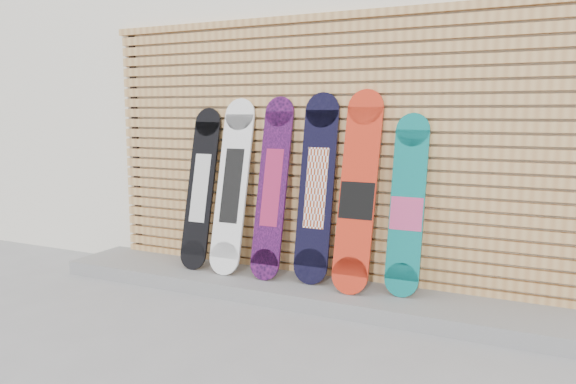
# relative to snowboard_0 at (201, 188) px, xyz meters

# --- Properties ---
(ground) EXTENTS (80.00, 80.00, 0.00)m
(ground) POSITION_rel_snowboard_0_xyz_m (1.25, -0.77, -0.83)
(ground) COLOR gray
(ground) RESTS_ON ground
(building) EXTENTS (12.00, 5.00, 3.60)m
(building) POSITION_rel_snowboard_0_xyz_m (1.75, 2.73, 0.97)
(building) COLOR white
(building) RESTS_ON ground
(concrete_step) EXTENTS (4.60, 0.70, 0.12)m
(concrete_step) POSITION_rel_snowboard_0_xyz_m (1.10, -0.09, -0.77)
(concrete_step) COLOR gray
(concrete_step) RESTS_ON ground
(slat_wall) EXTENTS (4.26, 0.08, 2.29)m
(slat_wall) POSITION_rel_snowboard_0_xyz_m (1.10, 0.21, 0.38)
(slat_wall) COLOR tan
(slat_wall) RESTS_ON ground
(snowboard_0) EXTENTS (0.26, 0.36, 1.42)m
(snowboard_0) POSITION_rel_snowboard_0_xyz_m (0.00, 0.00, 0.00)
(snowboard_0) COLOR black
(snowboard_0) RESTS_ON concrete_step
(snowboard_1) EXTENTS (0.29, 0.38, 1.51)m
(snowboard_1) POSITION_rel_snowboard_0_xyz_m (0.34, -0.01, 0.04)
(snowboard_1) COLOR white
(snowboard_1) RESTS_ON concrete_step
(snowboard_2) EXTENTS (0.26, 0.36, 1.52)m
(snowboard_2) POSITION_rel_snowboard_0_xyz_m (0.72, -0.00, 0.05)
(snowboard_2) COLOR black
(snowboard_2) RESTS_ON concrete_step
(snowboard_3) EXTENTS (0.29, 0.30, 1.55)m
(snowboard_3) POSITION_rel_snowboard_0_xyz_m (1.11, 0.03, 0.06)
(snowboard_3) COLOR black
(snowboard_3) RESTS_ON concrete_step
(snowboard_4) EXTENTS (0.29, 0.41, 1.57)m
(snowboard_4) POSITION_rel_snowboard_0_xyz_m (1.48, -0.03, 0.06)
(snowboard_4) COLOR red
(snowboard_4) RESTS_ON concrete_step
(snowboard_5) EXTENTS (0.26, 0.29, 1.38)m
(snowboard_5) POSITION_rel_snowboard_0_xyz_m (1.86, 0.03, -0.03)
(snowboard_5) COLOR #0B716F
(snowboard_5) RESTS_ON concrete_step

